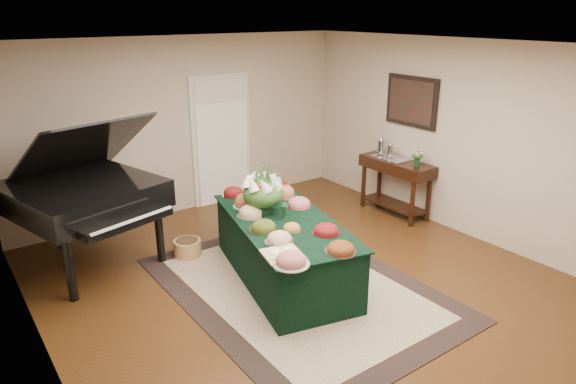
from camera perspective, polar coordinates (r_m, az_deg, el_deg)
ground at (r=6.17m, az=1.66°, el=-9.99°), size 6.00×6.00×0.00m
area_rug at (r=6.04m, az=1.07°, el=-10.60°), size 2.52×3.53×0.01m
kitchen_doorway at (r=8.44m, az=-7.38°, el=5.57°), size 1.05×0.07×2.10m
buffet_table at (r=6.08m, az=-0.45°, el=-6.39°), size 1.55×2.43×0.75m
food_platters at (r=5.94m, az=-1.06°, el=-2.61°), size 1.47×2.38×0.13m
cutting_board at (r=5.11m, az=-0.67°, el=-6.66°), size 0.45×0.45×0.10m
green_goblets at (r=5.94m, az=-0.39°, el=-2.16°), size 0.12×0.13×0.18m
floral_centerpiece at (r=6.07m, az=-2.79°, el=0.38°), size 0.51×0.51×0.51m
grand_piano at (r=6.69m, az=-21.82°, el=-0.12°), size 1.92×2.14×1.87m
wicker_basket at (r=6.86m, az=-11.10°, el=-6.14°), size 0.35×0.35×0.22m
mahogany_sideboard at (r=8.09m, az=11.93°, el=2.11°), size 0.45×1.21×0.87m
tea_service at (r=8.16m, az=10.86°, el=4.64°), size 0.34×0.58×0.30m
pink_bouquet at (r=7.75m, az=14.20°, el=3.93°), size 0.19×0.19×0.24m
wall_painting at (r=8.01m, az=13.56°, el=9.76°), size 0.05×0.95×0.75m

